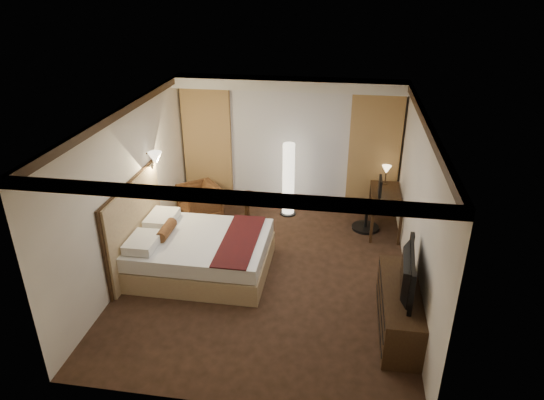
% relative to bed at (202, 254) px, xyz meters
% --- Properties ---
extents(floor, '(4.50, 5.50, 0.01)m').
position_rel_bed_xyz_m(floor, '(1.10, 0.09, -0.32)').
color(floor, black).
rests_on(floor, ground).
extents(ceiling, '(4.50, 5.50, 0.01)m').
position_rel_bed_xyz_m(ceiling, '(1.10, 0.09, 2.38)').
color(ceiling, white).
rests_on(ceiling, back_wall).
extents(back_wall, '(4.50, 0.02, 2.70)m').
position_rel_bed_xyz_m(back_wall, '(1.10, 2.84, 1.03)').
color(back_wall, beige).
rests_on(back_wall, floor).
extents(left_wall, '(0.02, 5.50, 2.70)m').
position_rel_bed_xyz_m(left_wall, '(-1.15, 0.09, 1.03)').
color(left_wall, beige).
rests_on(left_wall, floor).
extents(right_wall, '(0.02, 5.50, 2.70)m').
position_rel_bed_xyz_m(right_wall, '(3.35, 0.09, 1.03)').
color(right_wall, beige).
rests_on(right_wall, floor).
extents(crown_molding, '(4.50, 5.50, 0.12)m').
position_rel_bed_xyz_m(crown_molding, '(1.10, 0.09, 2.32)').
color(crown_molding, black).
rests_on(crown_molding, ceiling).
extents(soffit, '(4.50, 0.50, 0.20)m').
position_rel_bed_xyz_m(soffit, '(1.10, 2.59, 2.28)').
color(soffit, white).
rests_on(soffit, ceiling).
extents(curtain_sheer, '(2.48, 0.04, 2.45)m').
position_rel_bed_xyz_m(curtain_sheer, '(1.10, 2.76, 0.93)').
color(curtain_sheer, silver).
rests_on(curtain_sheer, back_wall).
extents(curtain_left_drape, '(1.00, 0.14, 2.45)m').
position_rel_bed_xyz_m(curtain_left_drape, '(-0.60, 2.70, 0.93)').
color(curtain_left_drape, tan).
rests_on(curtain_left_drape, back_wall).
extents(curtain_right_drape, '(1.00, 0.14, 2.45)m').
position_rel_bed_xyz_m(curtain_right_drape, '(2.80, 2.70, 0.93)').
color(curtain_right_drape, tan).
rests_on(curtain_right_drape, back_wall).
extents(wall_sconce, '(0.24, 0.24, 0.24)m').
position_rel_bed_xyz_m(wall_sconce, '(-0.99, 0.85, 1.30)').
color(wall_sconce, white).
rests_on(wall_sconce, left_wall).
extents(bed, '(2.18, 1.70, 0.64)m').
position_rel_bed_xyz_m(bed, '(0.00, 0.00, 0.00)').
color(bed, white).
rests_on(bed, floor).
extents(headboard, '(0.12, 2.00, 1.50)m').
position_rel_bed_xyz_m(headboard, '(-1.10, 0.00, 0.43)').
color(headboard, tan).
rests_on(headboard, floor).
extents(armchair, '(0.98, 0.99, 0.74)m').
position_rel_bed_xyz_m(armchair, '(-0.60, 1.90, 0.05)').
color(armchair, '#472515').
rests_on(armchair, floor).
extents(side_table, '(0.46, 0.46, 0.50)m').
position_rel_bed_xyz_m(side_table, '(0.35, 1.98, -0.07)').
color(side_table, black).
rests_on(side_table, floor).
extents(floor_lamp, '(0.32, 0.32, 1.53)m').
position_rel_bed_xyz_m(floor_lamp, '(1.15, 2.28, 0.45)').
color(floor_lamp, white).
rests_on(floor_lamp, floor).
extents(desk, '(0.55, 1.24, 0.75)m').
position_rel_bed_xyz_m(desk, '(3.05, 1.93, 0.06)').
color(desk, black).
rests_on(desk, floor).
extents(desk_lamp, '(0.18, 0.18, 0.34)m').
position_rel_bed_xyz_m(desk_lamp, '(3.05, 2.40, 0.60)').
color(desk_lamp, '#FFD899').
rests_on(desk_lamp, desk).
extents(office_chair, '(0.53, 0.53, 1.09)m').
position_rel_bed_xyz_m(office_chair, '(2.72, 1.88, 0.22)').
color(office_chair, black).
rests_on(office_chair, floor).
extents(dresser, '(0.50, 1.69, 0.66)m').
position_rel_bed_xyz_m(dresser, '(3.10, -0.99, 0.01)').
color(dresser, black).
rests_on(dresser, floor).
extents(television, '(0.74, 1.18, 0.15)m').
position_rel_bed_xyz_m(television, '(3.07, -0.99, 0.66)').
color(television, black).
rests_on(television, dresser).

